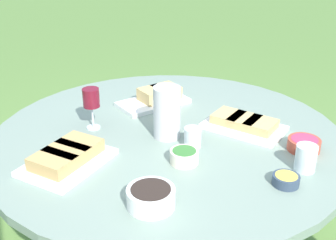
{
  "coord_description": "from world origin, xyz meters",
  "views": [
    {
      "loc": [
        -0.8,
        1.38,
        1.58
      ],
      "look_at": [
        0.0,
        0.0,
        0.83
      ],
      "focal_mm": 45.0,
      "sensor_mm": 36.0,
      "label": 1
    }
  ],
  "objects": [
    {
      "name": "cup_water_far",
      "position": [
        -0.57,
        0.01,
        0.82
      ],
      "size": [
        0.08,
        0.08,
        0.1
      ],
      "color": "silver",
      "rests_on": "dining_table"
    },
    {
      "name": "cup_water_near",
      "position": [
        -0.15,
        0.06,
        0.81
      ],
      "size": [
        0.07,
        0.07,
        0.08
      ],
      "color": "silver",
      "rests_on": "dining_table"
    },
    {
      "name": "bowl_dip_red",
      "position": [
        -0.53,
        -0.14,
        0.8
      ],
      "size": [
        0.13,
        0.13,
        0.05
      ],
      "color": "#B74733",
      "rests_on": "dining_table"
    },
    {
      "name": "platter_charcuterie",
      "position": [
        -0.27,
        -0.19,
        0.8
      ],
      "size": [
        0.35,
        0.22,
        0.06
      ],
      "color": "white",
      "rests_on": "dining_table"
    },
    {
      "name": "bowl_fries",
      "position": [
        -0.54,
        0.14,
        0.79
      ],
      "size": [
        0.09,
        0.09,
        0.04
      ],
      "color": "#334256",
      "rests_on": "dining_table"
    },
    {
      "name": "bowl_olives",
      "position": [
        -0.21,
        0.47,
        0.8
      ],
      "size": [
        0.15,
        0.15,
        0.06
      ],
      "color": "white",
      "rests_on": "dining_table"
    },
    {
      "name": "platter_bread_main",
      "position": [
        0.19,
        0.41,
        0.8
      ],
      "size": [
        0.24,
        0.33,
        0.07
      ],
      "color": "white",
      "rests_on": "dining_table"
    },
    {
      "name": "dining_table",
      "position": [
        0.0,
        0.0,
        0.68
      ],
      "size": [
        1.49,
        1.49,
        0.77
      ],
      "color": "#4C4C51",
      "rests_on": "ground_plane"
    },
    {
      "name": "water_pitcher",
      "position": [
        -0.01,
        0.03,
        0.88
      ],
      "size": [
        0.12,
        0.11,
        0.22
      ],
      "color": "silver",
      "rests_on": "dining_table"
    },
    {
      "name": "platter_sandwich_side",
      "position": [
        0.21,
        -0.25,
        0.8
      ],
      "size": [
        0.31,
        0.38,
        0.08
      ],
      "color": "white",
      "rests_on": "dining_table"
    },
    {
      "name": "wine_glass",
      "position": [
        0.3,
        0.12,
        0.9
      ],
      "size": [
        0.07,
        0.07,
        0.18
      ],
      "color": "silver",
      "rests_on": "dining_table"
    },
    {
      "name": "bowl_salad",
      "position": [
        -0.17,
        0.18,
        0.8
      ],
      "size": [
        0.11,
        0.11,
        0.05
      ],
      "color": "beige",
      "rests_on": "dining_table"
    }
  ]
}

